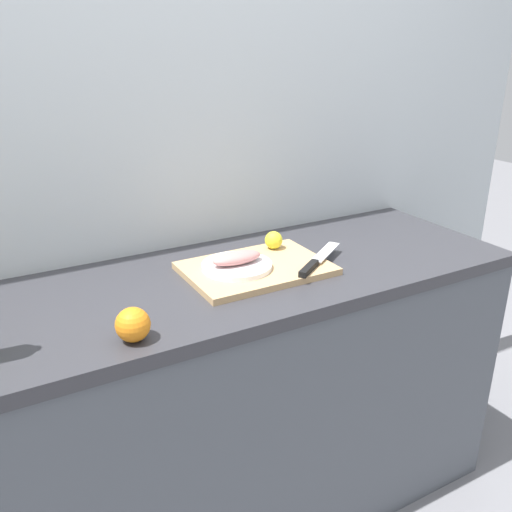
{
  "coord_description": "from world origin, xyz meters",
  "views": [
    {
      "loc": [
        -0.55,
        -1.32,
        1.55
      ],
      "look_at": [
        0.19,
        -0.01,
        0.95
      ],
      "focal_mm": 38.42,
      "sensor_mm": 36.0,
      "label": 1
    }
  ],
  "objects": [
    {
      "name": "kitchen_counter",
      "position": [
        0.0,
        0.0,
        0.45
      ],
      "size": [
        2.0,
        0.6,
        0.9
      ],
      "color": "#4C5159",
      "rests_on": "ground_plane"
    },
    {
      "name": "chef_knife",
      "position": [
        0.34,
        -0.09,
        0.93
      ],
      "size": [
        0.25,
        0.19,
        0.02
      ],
      "rotation": [
        0.0,
        0.0,
        0.61
      ],
      "color": "silver",
      "rests_on": "cutting_board"
    },
    {
      "name": "white_plate",
      "position": [
        0.13,
        0.0,
        0.93
      ],
      "size": [
        0.21,
        0.21,
        0.01
      ],
      "primitive_type": "cylinder",
      "color": "white",
      "rests_on": "cutting_board"
    },
    {
      "name": "fish_fillet",
      "position": [
        0.13,
        0.0,
        0.95
      ],
      "size": [
        0.16,
        0.07,
        0.04
      ],
      "primitive_type": "ellipsoid",
      "color": "tan",
      "rests_on": "white_plate"
    },
    {
      "name": "cutting_board",
      "position": [
        0.19,
        -0.01,
        0.91
      ],
      "size": [
        0.42,
        0.29,
        0.02
      ],
      "primitive_type": "cube",
      "color": "tan",
      "rests_on": "kitchen_counter"
    },
    {
      "name": "lemon_0",
      "position": [
        0.31,
        0.09,
        0.95
      ],
      "size": [
        0.06,
        0.06,
        0.06
      ],
      "primitive_type": "sphere",
      "color": "yellow",
      "rests_on": "cutting_board"
    },
    {
      "name": "orange_3",
      "position": [
        -0.25,
        -0.22,
        0.94
      ],
      "size": [
        0.08,
        0.08,
        0.08
      ],
      "primitive_type": "sphere",
      "color": "orange",
      "rests_on": "kitchen_counter"
    },
    {
      "name": "back_wall",
      "position": [
        0.0,
        0.33,
        1.25
      ],
      "size": [
        3.2,
        0.05,
        2.5
      ],
      "primitive_type": "cube",
      "color": "silver",
      "rests_on": "ground_plane"
    }
  ]
}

